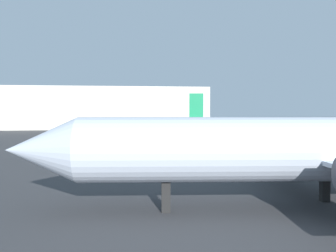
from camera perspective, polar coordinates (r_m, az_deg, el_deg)
airplane_at_gate at (r=22.62m, az=23.50°, el=-3.37°), size 35.91×23.36×11.50m
airplane_distant at (r=65.57m, az=-4.46°, el=-0.09°), size 28.78×18.15×8.89m
terminal_building at (r=121.47m, az=-16.93°, el=2.73°), size 94.58×22.50×13.10m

